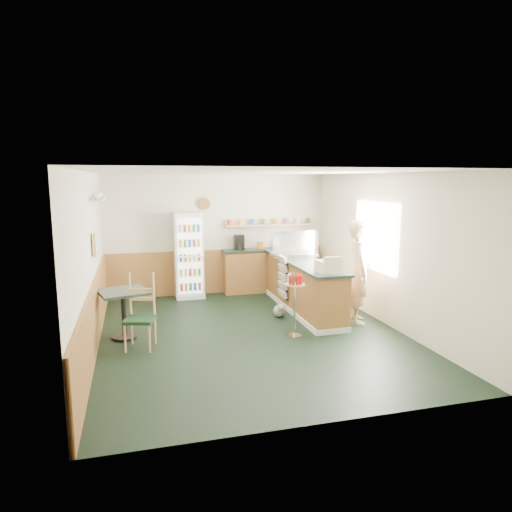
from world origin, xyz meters
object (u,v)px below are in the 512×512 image
object	(u,v)px
shopkeeper	(359,272)
cafe_table	(124,305)
condiment_stand	(295,294)
cafe_chair	(139,309)
drinks_fridge	(189,255)
cash_register	(328,267)
display_case	(294,244)

from	to	relation	value
shopkeeper	cafe_table	xyz separation A→B (m)	(-4.10, 0.20, -0.37)
shopkeeper	condiment_stand	size ratio (longest dim) A/B	1.80
cafe_chair	shopkeeper	bearing A→B (deg)	18.78
drinks_fridge	cash_register	bearing A→B (deg)	-54.30
drinks_fridge	shopkeeper	bearing A→B (deg)	-43.65
drinks_fridge	cafe_table	world-z (taller)	drinks_fridge
drinks_fridge	condiment_stand	world-z (taller)	drinks_fridge
drinks_fridge	display_case	xyz separation A→B (m)	(2.05, -1.10, 0.33)
shopkeeper	cafe_table	world-z (taller)	shopkeeper
drinks_fridge	cafe_chair	distance (m)	3.09
cafe_chair	condiment_stand	bearing A→B (deg)	10.94
display_case	shopkeeper	size ratio (longest dim) A/B	0.48
display_case	shopkeeper	xyz separation A→B (m)	(0.70, -1.52, -0.33)
display_case	cafe_table	xyz separation A→B (m)	(-3.40, -1.31, -0.70)
cafe_table	drinks_fridge	bearing A→B (deg)	60.74
display_case	condiment_stand	distance (m)	2.13
cash_register	condiment_stand	xyz separation A→B (m)	(-0.67, -0.20, -0.39)
display_case	cash_register	bearing A→B (deg)	-90.00
display_case	cafe_table	size ratio (longest dim) A/B	1.01
cash_register	shopkeeper	distance (m)	0.76
cafe_chair	display_case	bearing A→B (deg)	44.29
display_case	cafe_chair	world-z (taller)	display_case
condiment_stand	cafe_chair	bearing A→B (deg)	175.73
drinks_fridge	display_case	world-z (taller)	drinks_fridge
display_case	condiment_stand	xyz separation A→B (m)	(-0.67, -1.94, -0.55)
cash_register	cafe_table	distance (m)	3.47
shopkeeper	cafe_chair	xyz separation A→B (m)	(-3.86, -0.24, -0.33)
cash_register	cafe_chair	xyz separation A→B (m)	(-3.16, -0.01, -0.51)
condiment_stand	cafe_table	xyz separation A→B (m)	(-2.73, 0.63, -0.15)
drinks_fridge	condiment_stand	bearing A→B (deg)	-65.73
cash_register	shopkeeper	xyz separation A→B (m)	(0.70, 0.23, -0.17)
condiment_stand	cafe_chair	world-z (taller)	cafe_chair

